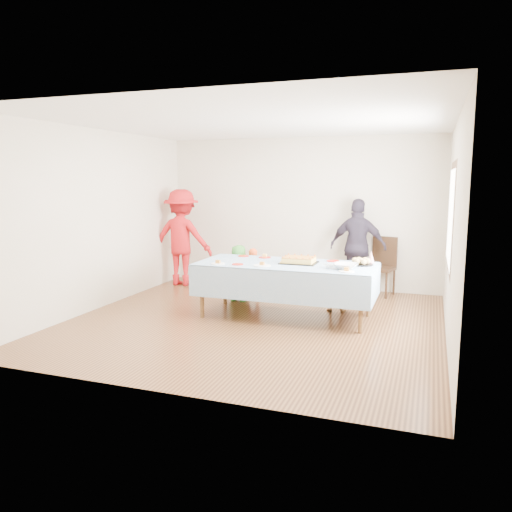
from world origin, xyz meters
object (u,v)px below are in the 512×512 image
at_px(dining_chair, 382,263).
at_px(adult_left, 182,238).
at_px(birthday_cake, 299,260).
at_px(party_table, 286,267).

xyz_separation_m(dining_chair, adult_left, (-3.60, -0.41, 0.34)).
relative_size(birthday_cake, adult_left, 0.28).
relative_size(party_table, birthday_cake, 4.95).
distance_m(party_table, dining_chair, 2.25).
distance_m(party_table, adult_left, 2.88).
xyz_separation_m(party_table, birthday_cake, (0.17, 0.07, 0.10)).
height_order(birthday_cake, adult_left, adult_left).
distance_m(birthday_cake, adult_left, 2.98).
height_order(party_table, adult_left, adult_left).
bearing_deg(birthday_cake, adult_left, 151.12).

